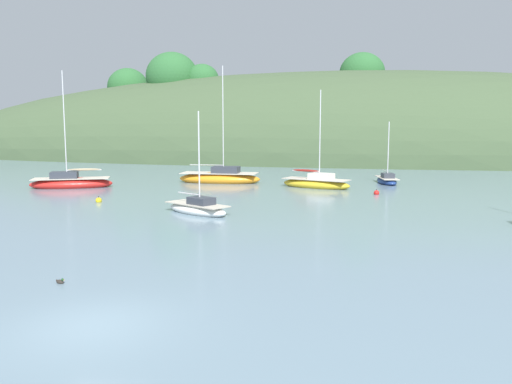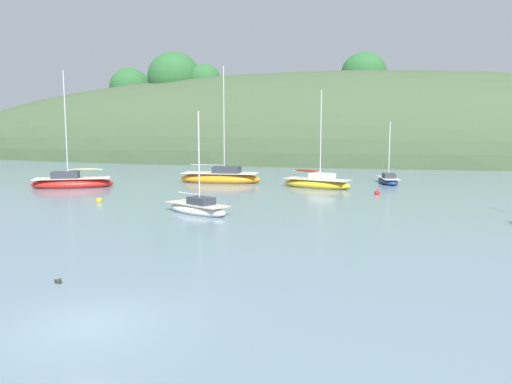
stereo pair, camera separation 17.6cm
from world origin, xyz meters
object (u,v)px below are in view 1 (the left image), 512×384
sailboat_red_portside (198,208)px  sailboat_teal_outer (220,178)px  sailboat_navy_dinghy (387,180)px  mooring_buoy_outer (376,193)px  sailboat_cream_ketch (316,183)px  duck_trailing (60,282)px  sailboat_white_near (71,183)px  mooring_buoy_channel (99,201)px

sailboat_red_portside → sailboat_teal_outer: 17.70m
sailboat_navy_dinghy → mooring_buoy_outer: (-0.97, -8.45, -0.18)m
mooring_buoy_outer → sailboat_cream_ketch: bearing=145.2°
sailboat_teal_outer → sailboat_cream_ketch: (9.53, -1.98, -0.07)m
sailboat_teal_outer → duck_trailing: sailboat_teal_outer is taller
sailboat_white_near → sailboat_cream_ketch: bearing=13.0°
sailboat_navy_dinghy → mooring_buoy_channel: 26.74m
sailboat_teal_outer → mooring_buoy_outer: sailboat_teal_outer is taller
mooring_buoy_channel → duck_trailing: 19.77m
sailboat_red_portside → mooring_buoy_channel: sailboat_red_portside is taller
sailboat_cream_ketch → mooring_buoy_channel: (-14.25, -12.42, -0.27)m
sailboat_cream_ketch → mooring_buoy_outer: size_ratio=16.25×
sailboat_teal_outer → sailboat_cream_ketch: 9.73m
sailboat_navy_dinghy → sailboat_white_near: bearing=-160.5°
mooring_buoy_outer → mooring_buoy_channel: size_ratio=1.00×
sailboat_red_portside → sailboat_navy_dinghy: 23.41m
sailboat_red_portside → mooring_buoy_outer: size_ratio=12.07×
mooring_buoy_outer → mooring_buoy_channel: 21.36m
mooring_buoy_channel → duck_trailing: (8.67, -17.77, -0.07)m
sailboat_teal_outer → mooring_buoy_outer: (14.74, -5.60, -0.35)m
sailboat_teal_outer → mooring_buoy_channel: size_ratio=21.01×
sailboat_white_near → sailboat_teal_outer: 13.61m
sailboat_red_portside → sailboat_white_near: size_ratio=0.62×
sailboat_white_near → sailboat_cream_ketch: sailboat_white_near is taller
sailboat_white_near → mooring_buoy_outer: (26.48, 1.28, -0.31)m
sailboat_cream_ketch → sailboat_white_near: bearing=-167.0°
mooring_buoy_outer → sailboat_teal_outer: bearing=159.2°
sailboat_white_near → sailboat_navy_dinghy: 29.12m
sailboat_teal_outer → mooring_buoy_outer: bearing=-20.8°
mooring_buoy_channel → sailboat_white_near: bearing=133.0°
duck_trailing → sailboat_cream_ketch: bearing=79.5°
sailboat_white_near → sailboat_red_portside: bearing=-33.9°
sailboat_red_portside → sailboat_white_near: bearing=146.1°
sailboat_white_near → sailboat_teal_outer: size_ratio=0.92×
sailboat_white_near → mooring_buoy_outer: sailboat_white_near is taller
duck_trailing → mooring_buoy_channel: bearing=116.0°
mooring_buoy_channel → duck_trailing: mooring_buoy_channel is taller
sailboat_navy_dinghy → sailboat_teal_outer: bearing=-169.7°
sailboat_cream_ketch → duck_trailing: bearing=-100.5°
sailboat_navy_dinghy → sailboat_teal_outer: size_ratio=0.53×
sailboat_red_portside → sailboat_cream_ketch: sailboat_cream_ketch is taller
sailboat_red_portside → sailboat_cream_ketch: bearing=69.4°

